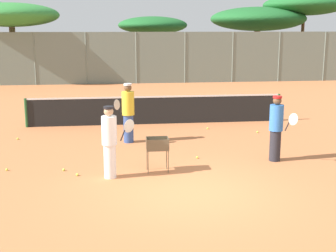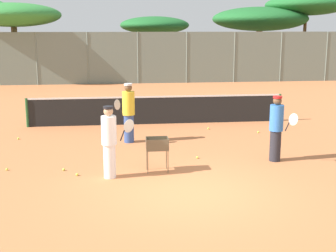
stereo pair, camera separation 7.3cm
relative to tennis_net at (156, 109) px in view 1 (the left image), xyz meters
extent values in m
plane|color=#C67242|center=(0.00, -7.57, -0.56)|extent=(80.00, 80.00, 0.00)
cylinder|color=#26592D|center=(-4.80, 0.00, -0.02)|extent=(0.10, 0.10, 1.07)
cylinder|color=#26592D|center=(4.80, 0.00, -0.02)|extent=(0.10, 0.10, 1.07)
cube|color=black|center=(0.00, 0.00, -0.05)|extent=(9.60, 0.01, 1.01)
cube|color=white|center=(0.00, 0.00, 0.48)|extent=(9.60, 0.02, 0.06)
cylinder|color=slate|center=(-6.35, 12.89, 1.08)|extent=(0.08, 0.08, 3.28)
cylinder|color=slate|center=(-3.17, 12.89, 1.08)|extent=(0.08, 0.08, 3.28)
cylinder|color=slate|center=(0.00, 12.89, 1.08)|extent=(0.08, 0.08, 3.28)
cylinder|color=slate|center=(3.17, 12.89, 1.08)|extent=(0.08, 0.08, 3.28)
cylinder|color=slate|center=(6.35, 12.89, 1.08)|extent=(0.08, 0.08, 3.28)
cylinder|color=slate|center=(9.52, 12.89, 1.08)|extent=(0.08, 0.08, 3.28)
cylinder|color=slate|center=(12.69, 12.89, 1.08)|extent=(0.08, 0.08, 3.28)
cube|color=slate|center=(0.00, 12.89, 1.08)|extent=(31.73, 0.01, 3.28)
cylinder|color=brown|center=(9.67, 18.25, 1.07)|extent=(0.47, 0.47, 3.27)
ellipsoid|color=#1E6028|center=(9.67, 18.25, 3.62)|extent=(7.26, 7.26, 1.82)
cylinder|color=brown|center=(13.02, 17.56, 1.65)|extent=(0.24, 0.24, 4.42)
ellipsoid|color=#1E6028|center=(13.02, 17.56, 4.63)|extent=(6.17, 6.17, 1.54)
cylinder|color=brown|center=(-7.93, 14.56, 1.23)|extent=(0.38, 0.38, 3.58)
ellipsoid|color=#338438|center=(-7.93, 14.56, 3.79)|extent=(6.13, 6.13, 1.53)
cylinder|color=brown|center=(1.58, 18.40, 0.97)|extent=(0.54, 0.54, 3.06)
ellipsoid|color=#1E6028|center=(1.58, 18.40, 3.15)|extent=(5.19, 5.19, 1.30)
cylinder|color=#334C8C|center=(-1.17, -2.75, -0.11)|extent=(0.32, 0.32, 0.89)
cylinder|color=yellow|center=(-1.17, -2.75, 0.71)|extent=(0.39, 0.39, 0.74)
sphere|color=brown|center=(-1.17, -2.75, 1.20)|extent=(0.24, 0.24, 0.24)
cylinder|color=white|center=(-1.17, -2.75, 1.30)|extent=(0.25, 0.25, 0.06)
cylinder|color=black|center=(-1.41, -3.04, 0.52)|extent=(0.12, 0.13, 0.27)
ellipsoid|color=silver|center=(-1.53, -3.18, 0.74)|extent=(0.27, 0.33, 0.43)
cylinder|color=#26262D|center=(2.75, -5.34, -0.13)|extent=(0.30, 0.30, 0.85)
cylinder|color=blue|center=(2.75, -5.34, 0.65)|extent=(0.37, 0.37, 0.71)
sphere|color=brown|center=(2.75, -5.34, 1.12)|extent=(0.23, 0.23, 0.23)
cylinder|color=red|center=(2.75, -5.34, 1.22)|extent=(0.24, 0.24, 0.06)
cylinder|color=black|center=(2.94, -5.66, 0.47)|extent=(0.10, 0.14, 0.27)
ellipsoid|color=silver|center=(3.04, -5.81, 0.69)|extent=(0.23, 0.35, 0.43)
cylinder|color=white|center=(-1.77, -6.27, -0.14)|extent=(0.30, 0.30, 0.84)
cylinder|color=white|center=(-1.77, -6.27, 0.63)|extent=(0.37, 0.37, 0.70)
sphere|color=tan|center=(-1.77, -6.27, 1.10)|extent=(0.23, 0.23, 0.23)
cylinder|color=black|center=(-1.77, -6.27, 1.19)|extent=(0.24, 0.24, 0.06)
cylinder|color=black|center=(-1.44, -6.11, 0.46)|extent=(0.14, 0.09, 0.27)
ellipsoid|color=silver|center=(-1.28, -6.03, 0.68)|extent=(0.37, 0.20, 0.43)
cylinder|color=brown|center=(-0.82, -6.10, -0.27)|extent=(0.02, 0.02, 0.58)
cylinder|color=brown|center=(-0.31, -6.10, -0.27)|extent=(0.02, 0.02, 0.58)
cylinder|color=brown|center=(-0.82, -5.74, -0.27)|extent=(0.02, 0.02, 0.58)
cylinder|color=brown|center=(-0.31, -5.74, -0.27)|extent=(0.02, 0.02, 0.58)
cube|color=brown|center=(-0.57, -5.92, 0.03)|extent=(0.55, 0.40, 0.01)
cube|color=brown|center=(-0.57, -6.12, 0.18)|extent=(0.55, 0.01, 0.30)
cube|color=brown|center=(-0.57, -5.72, 0.18)|extent=(0.55, 0.01, 0.30)
cube|color=brown|center=(-0.84, -5.92, 0.18)|extent=(0.01, 0.40, 0.30)
cube|color=brown|center=(-0.29, -5.92, 0.18)|extent=(0.01, 0.40, 0.30)
sphere|color=#D1E54C|center=(-0.35, -5.96, 0.12)|extent=(0.07, 0.07, 0.07)
sphere|color=#D1E54C|center=(-0.53, -5.83, 0.07)|extent=(0.07, 0.07, 0.07)
sphere|color=#D1E54C|center=(-0.75, -5.96, 0.07)|extent=(0.07, 0.07, 0.07)
sphere|color=#D1E54C|center=(-0.42, -5.91, 0.12)|extent=(0.07, 0.07, 0.07)
sphere|color=#D1E54C|center=(-0.37, -5.89, 0.07)|extent=(0.07, 0.07, 0.07)
sphere|color=#D1E54C|center=(-0.41, -6.05, 0.12)|extent=(0.07, 0.07, 0.07)
sphere|color=#D1E54C|center=(-0.64, -6.03, 0.07)|extent=(0.07, 0.07, 0.07)
sphere|color=#D1E54C|center=(-0.48, -5.78, 0.07)|extent=(0.07, 0.07, 0.07)
sphere|color=#D1E54C|center=(-0.72, -5.92, 0.07)|extent=(0.07, 0.07, 0.07)
sphere|color=#D1E54C|center=(-0.62, -5.93, 0.12)|extent=(0.07, 0.07, 0.07)
sphere|color=#D1E54C|center=(-0.39, -5.83, 0.07)|extent=(0.07, 0.07, 0.07)
sphere|color=#D1E54C|center=(-0.49, -5.89, 0.07)|extent=(0.07, 0.07, 0.07)
sphere|color=#D1E54C|center=(-0.73, -5.78, 0.07)|extent=(0.07, 0.07, 0.07)
sphere|color=#D1E54C|center=(0.66, -4.86, -0.53)|extent=(0.07, 0.07, 0.07)
sphere|color=#D1E54C|center=(-4.42, -5.39, -0.53)|extent=(0.07, 0.07, 0.07)
sphere|color=#D1E54C|center=(-4.78, -1.95, -0.53)|extent=(0.07, 0.07, 0.07)
sphere|color=#D1E54C|center=(3.35, -1.96, -0.53)|extent=(0.07, 0.07, 0.07)
sphere|color=#D1E54C|center=(-2.59, -6.04, -0.53)|extent=(0.07, 0.07, 0.07)
sphere|color=#D1E54C|center=(1.74, -1.18, -0.53)|extent=(0.07, 0.07, 0.07)
sphere|color=#D1E54C|center=(-2.96, -5.58, -0.53)|extent=(0.07, 0.07, 0.07)
cube|color=#3F4C8C|center=(7.15, 15.26, -0.11)|extent=(4.20, 1.70, 0.90)
cube|color=#33383D|center=(6.95, 15.26, 0.69)|extent=(2.20, 1.50, 0.70)
camera|label=1|loc=(-1.72, -17.34, 3.09)|focal=50.00mm
camera|label=2|loc=(-1.65, -17.35, 3.09)|focal=50.00mm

